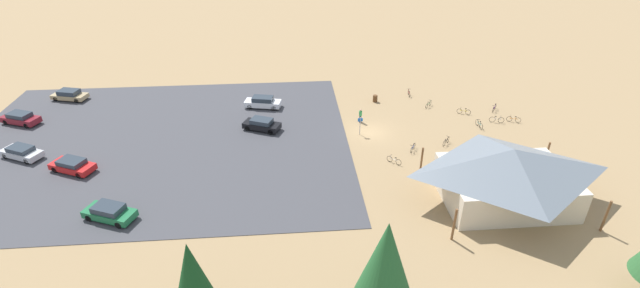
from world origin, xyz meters
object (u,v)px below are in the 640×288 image
object	(u,v)px
lot_sign	(360,124)
pine_midwest	(191,273)
car_white_inner_stall	(263,102)
pine_far_west	(386,262)
bicycle_silver_edge_north	(497,120)
visitor_crossing_yard	(360,115)
bicycle_white_lone_west	(394,160)
car_green_end_stall	(109,212)
bicycle_red_yard_front	(409,93)
bicycle_blue_mid_cluster	(413,148)
bicycle_orange_back_row	(514,119)
bicycle_black_yard_center	(446,141)
car_tan_aisle_side	(69,95)
bike_pavilion	(509,173)
car_black_by_curb	(262,124)
bicycle_teal_front_row	(479,124)
trash_bin	(375,99)
car_silver_front_row	(21,152)
car_maroon_near_entry	(20,118)
bicycle_green_by_bin	(428,104)
car_red_far_end	(72,165)
bicycle_yellow_edge_south	(464,111)
bicycle_purple_near_sign	(494,108)

from	to	relation	value
lot_sign	pine_midwest	distance (m)	28.63
lot_sign	car_white_inner_stall	bearing A→B (deg)	-36.03
pine_far_west	bicycle_silver_edge_north	world-z (taller)	pine_far_west
pine_midwest	visitor_crossing_yard	xyz separation A→B (m)	(-15.18, -27.58, -3.31)
bicycle_white_lone_west	car_green_end_stall	size ratio (longest dim) A/B	0.27
pine_far_west	bicycle_red_yard_front	size ratio (longest dim) A/B	5.11
lot_sign	bicycle_red_yard_front	xyz separation A→B (m)	(-8.36, -10.31, -1.03)
bicycle_blue_mid_cluster	bicycle_orange_back_row	bearing A→B (deg)	-157.74
pine_midwest	bicycle_black_yard_center	size ratio (longest dim) A/B	5.25
bicycle_blue_mid_cluster	car_tan_aisle_side	world-z (taller)	car_tan_aisle_side
bicycle_black_yard_center	bicycle_orange_back_row	size ratio (longest dim) A/B	0.81
bike_pavilion	car_black_by_curb	distance (m)	27.21
bicycle_white_lone_west	car_tan_aisle_side	bearing A→B (deg)	-25.88
car_green_end_stall	bicycle_silver_edge_north	bearing A→B (deg)	-159.87
pine_midwest	bicycle_teal_front_row	xyz separation A→B (m)	(-28.96, -25.06, -3.81)
pine_midwest	car_green_end_stall	distance (m)	14.87
bicycle_white_lone_west	bicycle_red_yard_front	distance (m)	17.68
pine_midwest	bicycle_black_yard_center	world-z (taller)	pine_midwest
trash_bin	car_black_by_curb	distance (m)	16.14
bicycle_blue_mid_cluster	car_silver_front_row	world-z (taller)	car_silver_front_row
trash_bin	car_green_end_stall	size ratio (longest dim) A/B	0.19
lot_sign	pine_far_west	xyz separation A→B (m)	(2.81, 26.01, 4.28)
bicycle_white_lone_west	car_maroon_near_entry	distance (m)	44.31
car_black_by_curb	car_tan_aisle_side	size ratio (longest dim) A/B	0.96
bicycle_white_lone_west	car_green_end_stall	xyz separation A→B (m)	(26.33, 6.88, 0.38)
bicycle_orange_back_row	car_black_by_curb	distance (m)	30.25
bicycle_green_by_bin	visitor_crossing_yard	xyz separation A→B (m)	(9.44, 3.52, 0.55)
bicycle_red_yard_front	bicycle_white_lone_west	bearing A→B (deg)	70.82
bicycle_black_yard_center	car_green_end_stall	distance (m)	34.51
bicycle_orange_back_row	car_red_far_end	bearing A→B (deg)	7.99
pine_far_west	pine_midwest	xyz separation A→B (m)	(11.81, -1.55, -1.48)
lot_sign	car_black_by_curb	distance (m)	11.42
bike_pavilion	car_black_by_curb	xyz separation A→B (m)	(22.24, -15.51, -2.24)
trash_bin	car_green_end_stall	world-z (taller)	car_green_end_stall
bicycle_green_by_bin	bicycle_blue_mid_cluster	bearing A→B (deg)	65.62
bicycle_green_by_bin	car_maroon_near_entry	xyz separation A→B (m)	(49.98, 0.62, 0.40)
bicycle_blue_mid_cluster	car_maroon_near_entry	size ratio (longest dim) A/B	0.29
bicycle_blue_mid_cluster	bicycle_black_yard_center	bearing A→B (deg)	-164.98
pine_far_west	car_green_end_stall	xyz separation A→B (m)	(20.96, -12.75, -4.96)
bicycle_silver_edge_north	bicycle_orange_back_row	distance (m)	2.11
bicycle_yellow_edge_south	visitor_crossing_yard	world-z (taller)	visitor_crossing_yard
visitor_crossing_yard	bicycle_teal_front_row	bearing A→B (deg)	169.65
car_black_by_curb	car_green_end_stall	world-z (taller)	car_black_by_curb
car_red_far_end	bicycle_blue_mid_cluster	bearing A→B (deg)	-178.08
bicycle_green_by_bin	bicycle_red_yard_front	bearing A→B (deg)	-65.88
bicycle_blue_mid_cluster	bicycle_teal_front_row	world-z (taller)	bicycle_teal_front_row
bicycle_teal_front_row	bicycle_purple_near_sign	bearing A→B (deg)	-130.76
bicycle_purple_near_sign	bicycle_white_lone_west	world-z (taller)	bicycle_purple_near_sign
lot_sign	bicycle_silver_edge_north	xyz separation A→B (m)	(-16.93, -1.65, -1.03)
bike_pavilion	bicycle_yellow_edge_south	distance (m)	18.12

